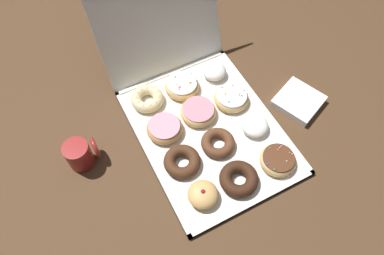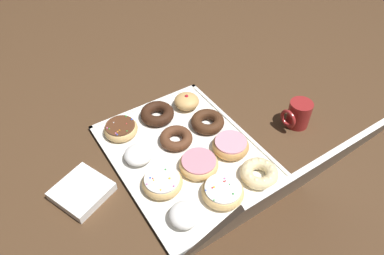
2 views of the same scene
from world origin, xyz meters
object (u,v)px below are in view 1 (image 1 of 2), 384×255
powdered_filled_donut_5 (255,125)px  sprinkle_donut_2 (278,160)px  coffee_mug (80,154)px  pink_frosted_donut_7 (198,112)px  sprinkle_donut_10 (182,86)px  jelly_filled_donut_0 (203,194)px  chocolate_cake_ring_donut_1 (239,179)px  powdered_filled_donut_11 (214,71)px  chocolate_cake_ring_donut_3 (182,161)px  donut_box (208,132)px  chocolate_cake_ring_donut_4 (219,142)px  pink_frosted_donut_6 (165,128)px  napkin_stack (298,101)px  sprinkle_donut_8 (231,98)px  cruller_donut_9 (147,98)px

powdered_filled_donut_5 → sprinkle_donut_2: bearing=-91.6°
sprinkle_donut_2 → coffee_mug: coffee_mug is taller
pink_frosted_donut_7 → sprinkle_donut_10: (0.00, 0.12, 0.00)m
jelly_filled_donut_0 → chocolate_cake_ring_donut_1: jelly_filled_donut_0 is taller
powdered_filled_donut_5 → coffee_mug: size_ratio=0.90×
powdered_filled_donut_11 → chocolate_cake_ring_donut_3: bearing=-134.5°
sprinkle_donut_10 → donut_box: bearing=-90.3°
sprinkle_donut_10 → coffee_mug: (-0.39, -0.10, 0.02)m
chocolate_cake_ring_donut_4 → pink_frosted_donut_7: pink_frosted_donut_7 is taller
pink_frosted_donut_6 → napkin_stack: size_ratio=0.84×
sprinkle_donut_2 → sprinkle_donut_8: size_ratio=0.95×
chocolate_cake_ring_donut_1 → coffee_mug: 0.48m
chocolate_cake_ring_donut_3 → coffee_mug: (-0.26, 0.15, 0.02)m
donut_box → chocolate_cake_ring_donut_3: bearing=-152.5°
sprinkle_donut_8 → napkin_stack: 0.23m
pink_frosted_donut_6 → coffee_mug: bearing=174.9°
chocolate_cake_ring_donut_1 → coffee_mug: (-0.38, 0.28, 0.02)m
sprinkle_donut_10 → powdered_filled_donut_11: (0.13, 0.01, 0.00)m
pink_frosted_donut_7 → sprinkle_donut_8: sprinkle_donut_8 is taller
jelly_filled_donut_0 → chocolate_cake_ring_donut_4: bearing=45.4°
chocolate_cake_ring_donut_1 → powdered_filled_donut_11: bearing=70.9°
chocolate_cake_ring_donut_3 → pink_frosted_donut_7: same height
sprinkle_donut_2 → pink_frosted_donut_7: size_ratio=0.94×
sprinkle_donut_2 → cruller_donut_9: sprinkle_donut_2 is taller
chocolate_cake_ring_donut_3 → sprinkle_donut_10: (0.13, 0.26, 0.00)m
powdered_filled_donut_11 → powdered_filled_donut_5: bearing=-88.7°
chocolate_cake_ring_donut_4 → powdered_filled_donut_5: bearing=-0.3°
powdered_filled_donut_11 → sprinkle_donut_10: bearing=-177.7°
sprinkle_donut_8 → coffee_mug: 0.51m
jelly_filled_donut_0 → sprinkle_donut_10: 0.40m
powdered_filled_donut_5 → sprinkle_donut_8: size_ratio=0.74×
jelly_filled_donut_0 → pink_frosted_donut_7: jelly_filled_donut_0 is taller
sprinkle_donut_8 → pink_frosted_donut_6: bearing=-178.8°
coffee_mug → chocolate_cake_ring_donut_1: bearing=-36.0°
coffee_mug → donut_box: bearing=-12.5°
napkin_stack → powdered_filled_donut_11: bearing=130.1°
pink_frosted_donut_7 → sprinkle_donut_8: (0.13, -0.00, -0.00)m
chocolate_cake_ring_donut_1 → pink_frosted_donut_7: (0.00, 0.26, 0.00)m
powdered_filled_donut_11 → napkin_stack: powdered_filled_donut_11 is taller
chocolate_cake_ring_donut_4 → cruller_donut_9: bearing=117.3°
sprinkle_donut_2 → pink_frosted_donut_7: (-0.13, 0.26, 0.00)m
cruller_donut_9 → coffee_mug: coffee_mug is taller
pink_frosted_donut_6 → powdered_filled_donut_11: (0.25, 0.13, 0.00)m
chocolate_cake_ring_donut_3 → sprinkle_donut_8: bearing=28.1°
sprinkle_donut_2 → sprinkle_donut_8: bearing=91.5°
pink_frosted_donut_6 → chocolate_cake_ring_donut_4: bearing=-43.5°
pink_frosted_donut_6 → pink_frosted_donut_7: size_ratio=0.98×
pink_frosted_donut_6 → napkin_stack: bearing=-12.8°
pink_frosted_donut_7 → powdered_filled_donut_11: powdered_filled_donut_11 is taller
donut_box → chocolate_cake_ring_donut_4: (0.00, -0.06, 0.02)m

